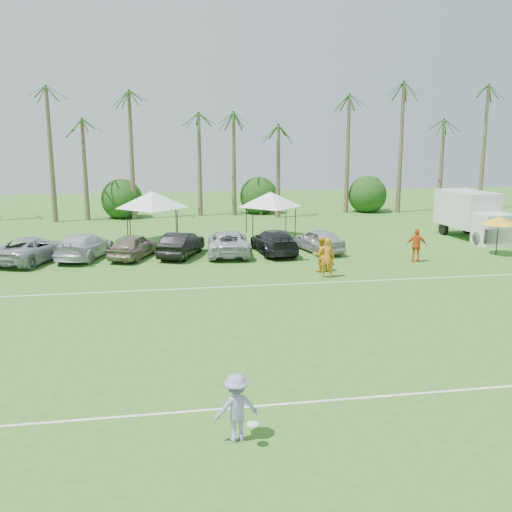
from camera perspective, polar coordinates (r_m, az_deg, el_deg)
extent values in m
plane|color=#366D20|center=(13.74, 3.66, -18.33)|extent=(120.00, 120.00, 0.00)
cube|color=white|center=(15.46, 1.92, -14.64)|extent=(80.00, 0.10, 0.01)
cube|color=white|center=(26.60, -3.23, -3.12)|extent=(80.00, 0.10, 0.01)
cone|color=brown|center=(50.42, -20.36, 9.06)|extent=(0.44, 0.44, 10.00)
cone|color=brown|center=(49.83, -15.82, 9.91)|extent=(0.44, 0.44, 11.00)
cone|color=brown|center=(49.63, -11.08, 8.39)|extent=(0.44, 0.44, 8.00)
cone|color=brown|center=(49.67, -6.43, 9.12)|extent=(0.44, 0.44, 9.00)
cone|color=brown|center=(50.03, -1.80, 9.78)|extent=(0.44, 0.44, 10.00)
cone|color=brown|center=(50.71, 2.76, 10.37)|extent=(0.44, 0.44, 11.00)
cone|color=brown|center=(52.07, 8.18, 8.65)|extent=(0.44, 0.44, 8.00)
cone|color=brown|center=(53.77, 13.35, 9.09)|extent=(0.44, 0.44, 9.00)
cone|color=brown|center=(55.88, 18.17, 9.43)|extent=(0.44, 0.44, 10.00)
cone|color=brown|center=(57.82, 21.77, 9.74)|extent=(0.44, 0.44, 11.00)
cylinder|color=brown|center=(51.02, -13.16, 4.67)|extent=(0.30, 0.30, 1.40)
sphere|color=#153B10|center=(50.89, -13.22, 5.89)|extent=(4.00, 4.00, 4.00)
cylinder|color=brown|center=(51.67, 0.29, 5.07)|extent=(0.30, 0.30, 1.40)
sphere|color=#153B10|center=(51.55, 0.29, 6.28)|extent=(4.00, 4.00, 4.00)
cylinder|color=brown|center=(54.27, 10.79, 5.19)|extent=(0.30, 0.30, 1.40)
sphere|color=#153B10|center=(54.16, 10.84, 6.35)|extent=(4.00, 4.00, 4.00)
imported|color=orange|center=(28.38, 7.14, -0.15)|extent=(0.83, 0.65, 2.01)
imported|color=orange|center=(29.54, 6.48, 0.14)|extent=(0.98, 0.82, 1.81)
imported|color=#E45719|center=(32.87, 15.76, 1.03)|extent=(1.18, 0.80, 1.87)
cube|color=silver|center=(41.94, 20.33, 4.46)|extent=(2.73, 4.59, 2.40)
cube|color=silver|center=(39.58, 22.70, 2.46)|extent=(2.33, 1.89, 2.02)
cube|color=black|center=(39.06, 23.28, 1.86)|extent=(2.23, 0.45, 0.96)
cube|color=#E5590C|center=(42.68, 21.64, 3.89)|extent=(0.13, 1.54, 0.87)
cylinder|color=black|center=(39.27, 21.33, 1.64)|extent=(0.35, 0.88, 0.87)
cylinder|color=black|center=(40.40, 23.57, 1.73)|extent=(0.35, 0.88, 0.87)
cylinder|color=black|center=(42.58, 18.24, 2.61)|extent=(0.35, 0.88, 0.87)
cylinder|color=black|center=(43.62, 20.39, 2.67)|extent=(0.35, 0.88, 0.87)
cylinder|color=black|center=(36.97, -12.72, 2.64)|extent=(0.06, 0.06, 2.22)
cylinder|color=black|center=(36.93, -7.86, 2.81)|extent=(0.06, 0.06, 2.22)
cylinder|color=black|center=(40.06, -12.50, 3.36)|extent=(0.06, 0.06, 2.22)
cylinder|color=black|center=(40.02, -8.00, 3.52)|extent=(0.06, 0.06, 2.22)
pyramid|color=white|center=(38.19, -10.39, 6.39)|extent=(4.80, 4.80, 1.11)
cylinder|color=black|center=(38.08, -0.32, 3.09)|extent=(0.06, 0.06, 2.08)
cylinder|color=black|center=(38.65, 3.95, 3.19)|extent=(0.06, 0.06, 2.08)
cylinder|color=black|center=(40.92, -0.98, 3.71)|extent=(0.06, 0.06, 2.08)
cylinder|color=black|center=(41.45, 3.02, 3.80)|extent=(0.06, 0.06, 2.08)
pyramid|color=white|center=(39.49, 1.43, 6.44)|extent=(4.48, 4.48, 1.04)
cylinder|color=black|center=(36.37, 22.98, 1.69)|extent=(0.05, 0.05, 2.06)
cone|color=yellow|center=(36.21, 23.12, 3.30)|extent=(2.06, 2.06, 0.47)
imported|color=#9B8DC8|center=(13.54, -1.97, -14.91)|extent=(1.13, 0.77, 1.62)
cylinder|color=white|center=(13.38, -0.35, -16.50)|extent=(0.27, 0.27, 0.03)
imported|color=#98999F|center=(34.06, -21.43, 0.64)|extent=(4.16, 5.66, 1.43)
imported|color=silver|center=(34.07, -16.76, 0.96)|extent=(3.36, 5.29, 1.43)
imported|color=gray|center=(33.45, -12.17, 1.01)|extent=(3.10, 4.52, 1.43)
imported|color=black|center=(33.42, -7.47, 1.17)|extent=(2.99, 4.59, 1.43)
imported|color=silver|center=(33.70, -2.81, 1.35)|extent=(2.81, 5.33, 1.43)
imported|color=black|center=(34.00, 1.81, 1.45)|extent=(2.38, 5.07, 1.43)
imported|color=#B1B1B2|center=(34.61, 6.28, 1.57)|extent=(2.60, 4.47, 1.43)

